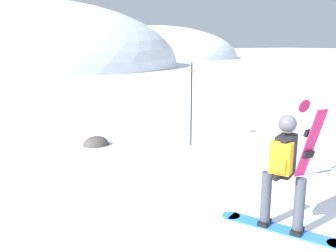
{
  "coord_description": "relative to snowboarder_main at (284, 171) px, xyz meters",
  "views": [
    {
      "loc": [
        -3.34,
        -3.1,
        2.68
      ],
      "look_at": [
        0.19,
        3.62,
        1.0
      ],
      "focal_mm": 40.42,
      "sensor_mm": 36.0,
      "label": 1
    }
  ],
  "objects": [
    {
      "name": "spare_snowboard",
      "position": [
        2.04,
        1.38,
        -0.11
      ],
      "size": [
        0.28,
        0.52,
        1.59
      ],
      "color": "#D11E5B",
      "rests_on": "ground"
    },
    {
      "name": "ridge_peak_main",
      "position": [
        2.9,
        41.32,
        -0.92
      ],
      "size": [
        32.85,
        29.57,
        14.74
      ],
      "color": "white",
      "rests_on": "ground"
    },
    {
      "name": "ridge_peak_far",
      "position": [
        26.06,
        57.99,
        -0.92
      ],
      "size": [
        29.91,
        26.92,
        11.28
      ],
      "color": "white",
      "rests_on": "ground"
    },
    {
      "name": "rock_dark",
      "position": [
        -0.96,
        5.81,
        -0.92
      ],
      "size": [
        0.7,
        0.6,
        0.49
      ],
      "color": "#4C4742",
      "rests_on": "ground"
    },
    {
      "name": "piste_marker_near",
      "position": [
        1.29,
        4.66,
        0.34
      ],
      "size": [
        0.2,
        0.2,
        2.23
      ],
      "color": "black",
      "rests_on": "ground"
    },
    {
      "name": "snowboarder_main",
      "position": [
        0.0,
        0.0,
        0.0
      ],
      "size": [
        1.03,
        1.65,
        1.71
      ],
      "color": "blue",
      "rests_on": "ground"
    }
  ]
}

